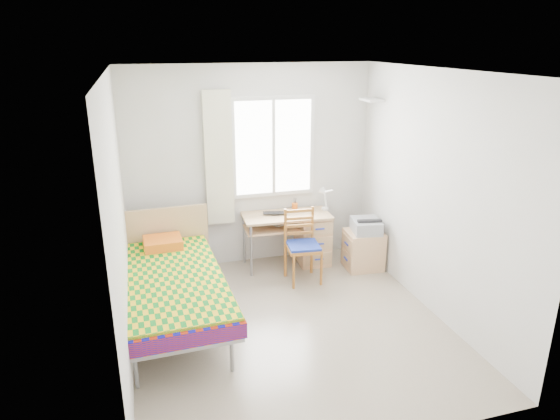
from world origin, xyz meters
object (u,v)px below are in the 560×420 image
Objects in this scene: printer at (366,225)px; desk at (308,235)px; cabinet at (363,250)px; bed at (173,280)px; chair at (303,241)px.

desk is at bearing 160.56° from printer.
cabinet is at bearing 177.27° from printer.
chair is (1.62, 0.53, 0.05)m from bed.
desk is at bearing 69.54° from chair.
printer is at bearing 11.12° from chair.
bed is 2.10m from desk.
desk is 2.55× the size of printer.
printer reaches higher than cabinet.
desk is at bearing 153.67° from cabinet.
cabinet is (0.87, 0.09, -0.26)m from chair.
chair is 0.91m from cabinet.
chair reaches higher than desk.
bed reaches higher than chair.
bed is 1.70m from chair.
chair is at bearing -113.15° from desk.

